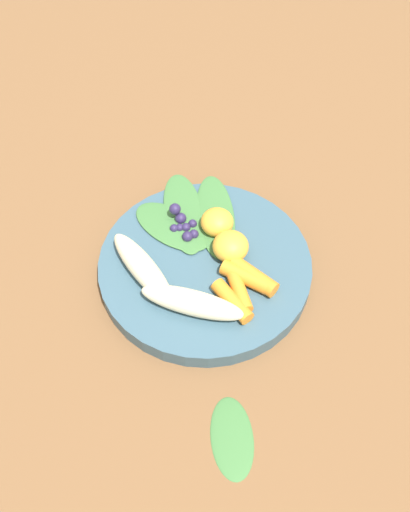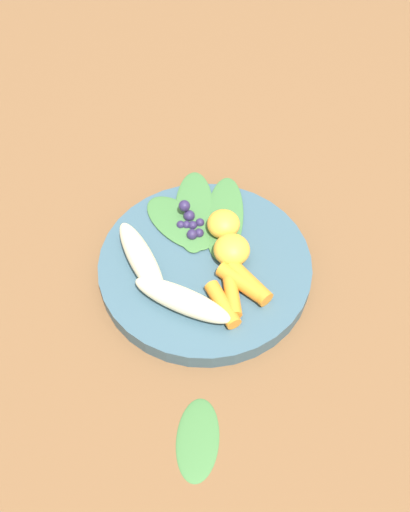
{
  "view_description": "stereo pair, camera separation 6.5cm",
  "coord_description": "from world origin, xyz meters",
  "px_view_note": "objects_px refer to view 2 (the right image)",
  "views": [
    {
      "loc": [
        0.33,
        0.2,
        0.55
      ],
      "look_at": [
        0.0,
        0.0,
        0.03
      ],
      "focal_mm": 38.41,
      "sensor_mm": 36.0,
      "label": 1
    },
    {
      "loc": [
        0.29,
        0.26,
        0.55
      ],
      "look_at": [
        0.0,
        0.0,
        0.03
      ],
      "focal_mm": 38.41,
      "sensor_mm": 36.0,
      "label": 2
    }
  ],
  "objects_px": {
    "bowl": "(205,266)",
    "banana_peeled_left": "(182,300)",
    "orange_segment_near": "(223,224)",
    "banana_peeled_right": "(141,259)",
    "kale_leaf_stray": "(198,439)"
  },
  "relations": [
    {
      "from": "bowl",
      "to": "banana_peeled_left",
      "type": "bearing_deg",
      "value": 19.98
    },
    {
      "from": "bowl",
      "to": "orange_segment_near",
      "type": "distance_m",
      "value": 0.06
    },
    {
      "from": "banana_peeled_left",
      "to": "banana_peeled_right",
      "type": "bearing_deg",
      "value": 157.08
    },
    {
      "from": "banana_peeled_right",
      "to": "kale_leaf_stray",
      "type": "xyz_separation_m",
      "value": [
        0.1,
        0.18,
        -0.03
      ]
    },
    {
      "from": "kale_leaf_stray",
      "to": "banana_peeled_left",
      "type": "bearing_deg",
      "value": -168.15
    },
    {
      "from": "bowl",
      "to": "orange_segment_near",
      "type": "xyz_separation_m",
      "value": [
        -0.05,
        -0.01,
        0.03
      ]
    },
    {
      "from": "banana_peeled_right",
      "to": "kale_leaf_stray",
      "type": "bearing_deg",
      "value": -7.84
    },
    {
      "from": "banana_peeled_right",
      "to": "orange_segment_near",
      "type": "height_order",
      "value": "orange_segment_near"
    },
    {
      "from": "bowl",
      "to": "orange_segment_near",
      "type": "relative_size",
      "value": 6.32
    },
    {
      "from": "banana_peeled_right",
      "to": "banana_peeled_left",
      "type": "bearing_deg",
      "value": 14.41
    },
    {
      "from": "bowl",
      "to": "kale_leaf_stray",
      "type": "relative_size",
      "value": 2.96
    },
    {
      "from": "banana_peeled_left",
      "to": "orange_segment_near",
      "type": "height_order",
      "value": "orange_segment_near"
    },
    {
      "from": "banana_peeled_left",
      "to": "kale_leaf_stray",
      "type": "height_order",
      "value": "banana_peeled_left"
    },
    {
      "from": "orange_segment_near",
      "to": "banana_peeled_left",
      "type": "bearing_deg",
      "value": 17.85
    },
    {
      "from": "bowl",
      "to": "banana_peeled_right",
      "type": "bearing_deg",
      "value": -42.63
    }
  ]
}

